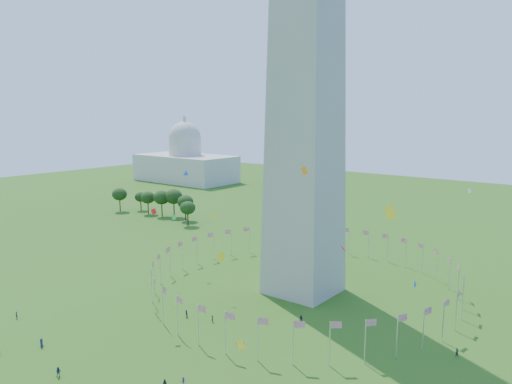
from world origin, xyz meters
TOP-DOWN VIEW (x-y plane):
  - ground at (0.00, 0.00)m, footprint 600.00×600.00m
  - flag_ring at (-0.00, 50.00)m, footprint 80.24×80.24m
  - capitol_building at (-180.00, 180.00)m, footprint 70.00×35.00m
  - crowd at (8.01, 0.59)m, footprint 108.65×56.82m
  - kites_aloft at (9.75, 23.12)m, footprint 119.28×70.91m
  - tree_line_west at (-104.22, 91.09)m, footprint 55.25×16.10m

SIDE VIEW (x-z plane):
  - ground at x=0.00m, z-range 0.00..0.00m
  - crowd at x=8.01m, z-range -0.06..1.88m
  - flag_ring at x=0.00m, z-range 0.00..9.00m
  - tree_line_west at x=-104.22m, z-range -0.68..11.89m
  - kites_aloft at x=9.75m, z-range 6.15..38.61m
  - capitol_building at x=-180.00m, z-range 0.00..46.00m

